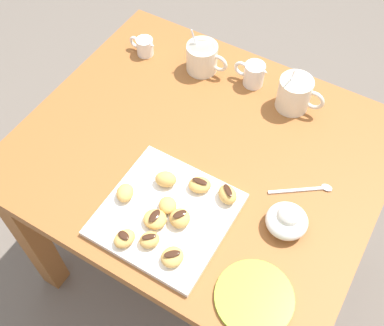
{
  "coord_description": "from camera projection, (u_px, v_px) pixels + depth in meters",
  "views": [
    {
      "loc": [
        0.37,
        -0.66,
        1.71
      ],
      "look_at": [
        0.01,
        -0.07,
        0.72
      ],
      "focal_mm": 43.84,
      "sensor_mm": 36.0,
      "label": 1
    }
  ],
  "objects": [
    {
      "name": "ground_plane",
      "position": [
        198.0,
        256.0,
        1.83
      ],
      "size": [
        8.0,
        8.0,
        0.0
      ],
      "primitive_type": "plane",
      "color": "#665B51"
    },
    {
      "name": "dining_table",
      "position": [
        200.0,
        175.0,
        1.36
      ],
      "size": [
        0.96,
        0.81,
        0.7
      ],
      "color": "#935628",
      "rests_on": "ground_plane"
    },
    {
      "name": "pastry_plate_square",
      "position": [
        166.0,
        214.0,
        1.13
      ],
      "size": [
        0.3,
        0.3,
        0.02
      ],
      "primitive_type": "cube",
      "color": "white",
      "rests_on": "dining_table"
    },
    {
      "name": "coffee_mug_cream_left",
      "position": [
        203.0,
        57.0,
        1.39
      ],
      "size": [
        0.13,
        0.09,
        0.14
      ],
      "color": "silver",
      "rests_on": "dining_table"
    },
    {
      "name": "coffee_mug_cream_right",
      "position": [
        295.0,
        93.0,
        1.3
      ],
      "size": [
        0.14,
        0.09,
        0.15
      ],
      "color": "silver",
      "rests_on": "dining_table"
    },
    {
      "name": "cream_pitcher_white",
      "position": [
        254.0,
        73.0,
        1.36
      ],
      "size": [
        0.1,
        0.06,
        0.07
      ],
      "color": "white",
      "rests_on": "dining_table"
    },
    {
      "name": "ice_cream_bowl",
      "position": [
        287.0,
        220.0,
        1.09
      ],
      "size": [
        0.1,
        0.1,
        0.07
      ],
      "color": "white",
      "rests_on": "dining_table"
    },
    {
      "name": "chocolate_sauce_pitcher",
      "position": [
        144.0,
        46.0,
        1.45
      ],
      "size": [
        0.09,
        0.05,
        0.06
      ],
      "color": "white",
      "rests_on": "dining_table"
    },
    {
      "name": "saucer_lime_left",
      "position": [
        254.0,
        298.0,
        1.02
      ],
      "size": [
        0.17,
        0.17,
        0.01
      ],
      "primitive_type": "cylinder",
      "color": "#9EC633",
      "rests_on": "dining_table"
    },
    {
      "name": "loose_spoon_near_saucer",
      "position": [
        308.0,
        189.0,
        1.18
      ],
      "size": [
        0.14,
        0.1,
        0.01
      ],
      "color": "silver",
      "rests_on": "dining_table"
    },
    {
      "name": "beignet_0",
      "position": [
        227.0,
        195.0,
        1.13
      ],
      "size": [
        0.07,
        0.07,
        0.04
      ],
      "primitive_type": "ellipsoid",
      "rotation": [
        0.0,
        0.0,
        5.63
      ],
      "color": "#DBA351",
      "rests_on": "pastry_plate_square"
    },
    {
      "name": "chocolate_drizzle_0",
      "position": [
        228.0,
        190.0,
        1.12
      ],
      "size": [
        0.04,
        0.04,
        0.0
      ],
      "primitive_type": "ellipsoid",
      "rotation": [
        0.0,
        0.0,
        5.59
      ],
      "color": "#381E11",
      "rests_on": "beignet_0"
    },
    {
      "name": "beignet_1",
      "position": [
        125.0,
        193.0,
        1.14
      ],
      "size": [
        0.06,
        0.06,
        0.03
      ],
      "primitive_type": "ellipsoid",
      "rotation": [
        0.0,
        0.0,
        1.91
      ],
      "color": "#DBA351",
      "rests_on": "pastry_plate_square"
    },
    {
      "name": "beignet_2",
      "position": [
        149.0,
        240.0,
        1.07
      ],
      "size": [
        0.06,
        0.06,
        0.03
      ],
      "primitive_type": "ellipsoid",
      "rotation": [
        0.0,
        0.0,
        4.09
      ],
      "color": "#DBA351",
      "rests_on": "pastry_plate_square"
    },
    {
      "name": "chocolate_drizzle_2",
      "position": [
        149.0,
        237.0,
        1.05
      ],
      "size": [
        0.03,
        0.03,
        0.0
      ],
      "primitive_type": "ellipsoid",
      "rotation": [
        0.0,
        0.0,
        3.9
      ],
      "color": "#381E11",
      "rests_on": "beignet_2"
    },
    {
      "name": "beignet_3",
      "position": [
        155.0,
        219.0,
        1.1
      ],
      "size": [
        0.07,
        0.07,
        0.03
      ],
      "primitive_type": "ellipsoid",
      "rotation": [
        0.0,
        0.0,
        1.86
      ],
      "color": "#DBA351",
      "rests_on": "pastry_plate_square"
    },
    {
      "name": "chocolate_drizzle_3",
      "position": [
        154.0,
        216.0,
        1.08
      ],
      "size": [
        0.02,
        0.04,
        0.0
      ],
      "primitive_type": "ellipsoid",
      "rotation": [
        0.0,
        0.0,
        1.57
      ],
      "color": "#381E11",
      "rests_on": "beignet_3"
    },
    {
      "name": "beignet_4",
      "position": [
        166.0,
        179.0,
        1.16
      ],
      "size": [
        0.06,
        0.06,
        0.04
      ],
      "primitive_type": "ellipsoid",
      "rotation": [
        0.0,
        0.0,
        0.38
      ],
      "color": "#DBA351",
      "rests_on": "pastry_plate_square"
    },
    {
      "name": "beignet_5",
      "position": [
        168.0,
        205.0,
        1.12
      ],
      "size": [
        0.06,
        0.06,
        0.03
      ],
      "primitive_type": "ellipsoid",
      "rotation": [
        0.0,
        0.0,
        0.83
      ],
      "color": "#DBA351",
      "rests_on": "pastry_plate_square"
    },
    {
      "name": "beignet_6",
      "position": [
        124.0,
        239.0,
        1.07
      ],
      "size": [
        0.05,
        0.06,
        0.03
      ],
      "primitive_type": "ellipsoid",
      "rotation": [
        0.0,
        0.0,
        6.0
      ],
      "color": "#DBA351",
      "rests_on": "pastry_plate_square"
    },
    {
      "name": "chocolate_drizzle_6",
      "position": [
        124.0,
        235.0,
        1.06
      ],
      "size": [
        0.03,
        0.02,
        0.0
      ],
      "primitive_type": "ellipsoid",
      "rotation": [
        0.0,
        0.0,
        6.12
      ],
      "color": "#381E11",
      "rests_on": "beignet_6"
    },
    {
      "name": "beignet_7",
      "position": [
        172.0,
        257.0,
        1.04
      ],
      "size": [
        0.06,
        0.07,
        0.03
      ],
      "primitive_type": "ellipsoid",
      "rotation": [
        0.0,
        0.0,
        4.39
      ],
      "color": "#DBA351",
      "rests_on": "pastry_plate_square"
    },
    {
      "name": "chocolate_drizzle_7",
      "position": [
        172.0,
        254.0,
        1.03
      ],
      "size": [
        0.04,
        0.04,
        0.0
      ],
      "primitive_type": "ellipsoid",
      "rotation": [
        0.0,
        0.0,
        3.9
      ],
      "color": "#381E11",
      "rests_on": "beignet_7"
    },
    {
      "name": "beignet_8",
      "position": [
        200.0,
        185.0,
        1.15
      ],
      "size": [
        0.07,
        0.07,
        0.03
      ],
      "primitive_type": "ellipsoid",
      "rotation": [
        0.0,
        0.0,
        0.48
      ],
      "color": "#DBA351",
      "rests_on": "pastry_plate_square"
    },
    {
      "name": "chocolate_drizzle_8",
      "position": [
        200.0,
        181.0,
        1.14
      ],
      "size": [
        0.04,
        0.02,
        0.0
      ],
      "primitive_type": "ellipsoid",
      "rotation": [
        0.0,
        0.0,
        0.13
      ],
      "color": "#381E11",
      "rests_on": "beignet_8"
    },
    {
      "name": "beignet_9",
      "position": [
        180.0,
        218.0,
        1.1
      ],
      "size": [
        0.07,
        0.07,
        0.04
      ],
      "primitive_type": "ellipsoid",
      "rotation": [
        0.0,
        0.0,
        3.68
      ],
      "color": "#DBA351",
      "rests_on": "pastry_plate_square"
    },
    {
      "name": "chocolate_drizzle_9",
      "position": [
        180.0,
        214.0,
        1.08
      ],
      "size": [
        0.03,
        0.04,
        0.0
      ],
      "primitive_type": "ellipsoid",
      "rotation": [
        0.0,
        0.0,
        4.17
      ],
      "color": "#381E11",
      "rests_on": "beignet_9"
    }
  ]
}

